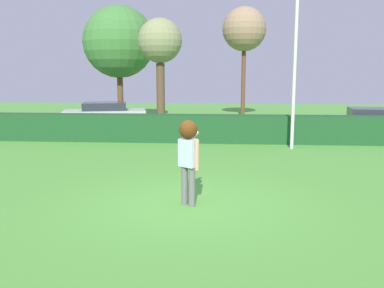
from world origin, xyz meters
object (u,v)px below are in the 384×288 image
at_px(frisbee, 193,140).
at_px(oak_tree, 244,30).
at_px(person, 189,150).
at_px(birch_tree, 119,42).
at_px(bare_elm_tree, 160,43).
at_px(lamppost, 295,53).
at_px(parked_car_green, 376,121).
at_px(parked_car_silver, 105,113).

bearing_deg(frisbee, oak_tree, 84.06).
distance_m(person, birch_tree, 16.55).
relative_size(person, bare_elm_tree, 0.33).
height_order(frisbee, birch_tree, birch_tree).
height_order(person, lamppost, lamppost).
xyz_separation_m(person, bare_elm_tree, (-2.52, 12.81, 3.02)).
bearing_deg(bare_elm_tree, oak_tree, 45.52).
xyz_separation_m(parked_car_green, birch_tree, (-12.55, 4.94, 3.78)).
height_order(parked_car_green, oak_tree, oak_tree).
relative_size(parked_car_silver, oak_tree, 0.68).
xyz_separation_m(parked_car_silver, birch_tree, (0.29, 2.23, 3.78)).
distance_m(parked_car_green, bare_elm_tree, 10.72).
xyz_separation_m(person, frisbee, (0.06, 0.46, 0.13)).
height_order(parked_car_silver, parked_car_green, same).
xyz_separation_m(person, parked_car_silver, (-5.53, 13.12, -0.51)).
bearing_deg(parked_car_green, bare_elm_tree, 166.29).
xyz_separation_m(oak_tree, birch_tree, (-7.04, -1.86, -0.80)).
relative_size(lamppost, birch_tree, 0.97).
distance_m(lamppost, oak_tree, 10.37).
height_order(frisbee, parked_car_green, frisbee).
height_order(frisbee, oak_tree, oak_tree).
xyz_separation_m(lamppost, oak_tree, (-1.42, 10.11, 1.80)).
bearing_deg(lamppost, oak_tree, 97.98).
distance_m(parked_car_silver, bare_elm_tree, 4.64).
bearing_deg(oak_tree, birch_tree, -165.18).
xyz_separation_m(frisbee, bare_elm_tree, (-2.58, 12.35, 2.89)).
height_order(lamppost, parked_car_green, lamppost).
relative_size(person, oak_tree, 0.27).
bearing_deg(parked_car_silver, bare_elm_tree, -5.90).
distance_m(parked_car_green, birch_tree, 14.01).
bearing_deg(frisbee, lamppost, 64.56).
bearing_deg(bare_elm_tree, person, -78.85).
bearing_deg(parked_car_silver, parked_car_green, -11.91).
distance_m(oak_tree, bare_elm_tree, 6.26).
relative_size(parked_car_silver, birch_tree, 0.69).
bearing_deg(parked_car_green, birch_tree, 158.51).
bearing_deg(frisbee, parked_car_green, 53.91).
relative_size(person, lamppost, 0.29).
bearing_deg(birch_tree, oak_tree, 14.82).
distance_m(frisbee, parked_car_green, 12.33).
bearing_deg(oak_tree, parked_car_silver, -150.83).
relative_size(frisbee, parked_car_green, 0.05).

